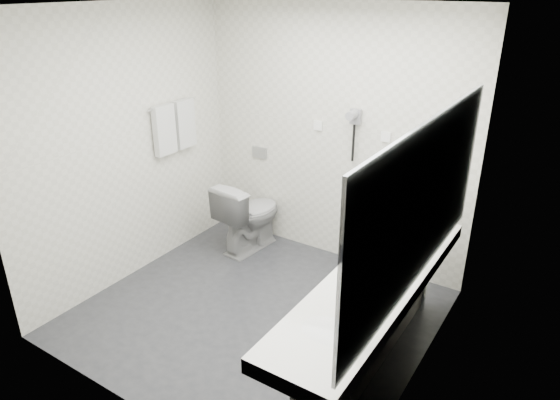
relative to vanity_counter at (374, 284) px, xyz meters
The scene contains 31 objects.
floor 1.39m from the vanity_counter, 169.92° to the left, with size 2.80×2.80×0.00m, color #2D2D32.
ceiling 2.05m from the vanity_counter, 169.92° to the left, with size 2.80×2.80×0.00m, color white.
wall_back 1.93m from the vanity_counter, 126.87° to the left, with size 2.80×2.80×0.00m, color silver.
wall_front 1.64m from the vanity_counter, 135.64° to the right, with size 2.80×2.80×0.00m, color silver.
wall_left 2.57m from the vanity_counter, behind, with size 2.60×2.60×0.00m, color silver.
wall_right 0.56m from the vanity_counter, 36.03° to the left, with size 2.60×2.60×0.00m, color silver.
vanity_counter is the anchor object (origin of this frame).
vanity_panel 0.43m from the vanity_counter, ahead, with size 0.03×2.15×0.75m, color gray.
vanity_post_far 1.12m from the vanity_counter, 86.97° to the left, with size 0.06×0.06×0.75m, color silver.
mirror 0.70m from the vanity_counter, ahead, with size 0.02×2.20×1.05m, color #B2BCC6.
basin_near 0.65m from the vanity_counter, 90.00° to the right, with size 0.40×0.31×0.05m, color white.
basin_far 0.65m from the vanity_counter, 90.00° to the left, with size 0.40×0.31×0.05m, color white.
faucet_near 0.69m from the vanity_counter, 73.30° to the right, with size 0.04×0.04×0.15m, color silver.
faucet_far 0.69m from the vanity_counter, 73.30° to the left, with size 0.04×0.04×0.15m, color silver.
soap_bottle_a 0.11m from the vanity_counter, 31.40° to the left, with size 0.04×0.04×0.09m, color white.
soap_bottle_b 0.27m from the vanity_counter, 67.46° to the left, with size 0.07×0.07×0.08m, color white.
soap_bottle_c 0.25m from the vanity_counter, 42.04° to the right, with size 0.05×0.05×0.14m, color white.
glass_left 0.36m from the vanity_counter, 63.81° to the left, with size 0.06×0.06×0.11m, color silver.
glass_right 0.36m from the vanity_counter, 58.31° to the left, with size 0.06×0.06×0.11m, color silver.
toilet 2.21m from the vanity_counter, 148.90° to the left, with size 0.43×0.76×0.77m, color white.
flush_plate 2.48m from the vanity_counter, 143.06° to the left, with size 0.18×0.02×0.12m, color #B2B5BA.
pedal_bin 1.58m from the vanity_counter, 120.56° to the left, with size 0.23×0.23×0.32m, color #B2B5BA.
bin_lid 1.52m from the vanity_counter, 120.56° to the left, with size 0.23×0.23×0.01m, color #B2B5BA.
towel_rail 2.69m from the vanity_counter, 163.14° to the left, with size 0.02×0.02×0.62m, color silver.
towel_near 2.59m from the vanity_counter, 166.10° to the left, with size 0.07×0.24×0.48m, color silver.
towel_far 2.67m from the vanity_counter, 160.15° to the left, with size 0.07×0.24×0.48m, color silver.
dryer_cradle 1.85m from the vanity_counter, 120.76° to the left, with size 0.10×0.04×0.14m, color gray.
dryer_barrel 1.81m from the vanity_counter, 122.01° to the left, with size 0.08×0.08×0.14m, color gray.
dryer_cord 1.76m from the vanity_counter, 121.02° to the left, with size 0.02×0.02×0.35m, color black.
switch_plate_a 2.04m from the vanity_counter, 130.59° to the left, with size 0.09×0.02×0.09m, color white.
switch_plate_b 1.69m from the vanity_counter, 111.13° to the left, with size 0.09×0.02×0.09m, color white.
Camera 1 is at (2.15, -2.93, 2.66)m, focal length 32.51 mm.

